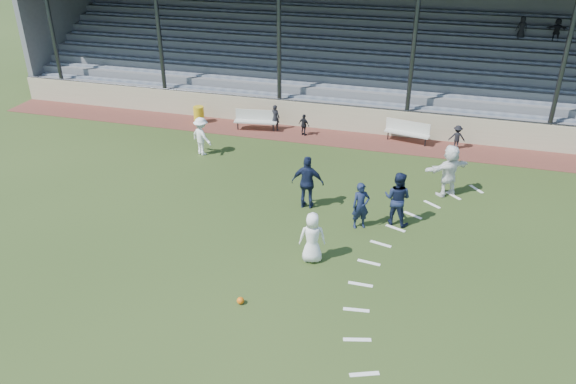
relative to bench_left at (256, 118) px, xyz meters
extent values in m
plane|color=#2B3E19|center=(3.80, -10.50, -0.58)|extent=(90.00, 90.00, 0.00)
cube|color=#5A2B24|center=(3.80, 0.00, -0.57)|extent=(34.00, 2.00, 0.02)
cube|color=#B9B08E|center=(3.80, 1.05, 0.02)|extent=(34.00, 0.18, 1.20)
cube|color=beige|center=(0.00, -0.12, -0.13)|extent=(2.04, 0.68, 0.06)
cube|color=beige|center=(0.00, 0.10, 0.12)|extent=(1.99, 0.35, 0.54)
cylinder|color=#2C2F34|center=(-0.84, -0.25, -0.36)|extent=(0.06, 0.06, 0.40)
cylinder|color=#2C2F34|center=(0.84, 0.00, -0.36)|extent=(0.06, 0.06, 0.40)
cube|color=beige|center=(6.94, 0.31, -0.13)|extent=(2.04, 0.79, 0.06)
cube|color=beige|center=(6.94, 0.53, 0.12)|extent=(1.97, 0.46, 0.54)
cylinder|color=#2C2F34|center=(6.11, 0.48, -0.36)|extent=(0.06, 0.06, 0.40)
cylinder|color=#2C2F34|center=(7.78, 0.14, -0.36)|extent=(0.06, 0.06, 0.40)
cylinder|color=gold|center=(-2.96, 0.12, -0.16)|extent=(0.51, 0.51, 0.81)
sphere|color=orange|center=(3.65, -12.22, -0.48)|extent=(0.20, 0.20, 0.20)
imported|color=white|center=(5.03, -9.70, 0.23)|extent=(0.90, 0.70, 1.62)
imported|color=#161F3D|center=(6.10, -7.39, 0.22)|extent=(0.70, 0.61, 1.61)
imported|color=#161F3D|center=(7.22, -6.80, 0.36)|extent=(1.06, 0.91, 1.88)
imported|color=white|center=(-1.32, -3.28, 0.24)|extent=(1.22, 1.02, 1.64)
imported|color=#161F3D|center=(4.10, -6.53, 0.39)|extent=(1.16, 0.53, 1.94)
imported|color=white|center=(8.82, -4.23, 0.40)|extent=(1.80, 1.57, 1.97)
imported|color=black|center=(0.86, 0.22, 0.05)|extent=(0.47, 0.33, 1.23)
imported|color=black|center=(2.33, -0.08, -0.06)|extent=(0.64, 0.46, 1.01)
imported|color=black|center=(9.09, 0.24, -0.03)|extent=(0.71, 0.44, 1.06)
cube|color=slate|center=(3.80, 1.60, 0.02)|extent=(34.00, 0.80, 1.20)
cube|color=slate|center=(3.80, 1.70, 0.67)|extent=(33.00, 0.28, 0.10)
cube|color=slate|center=(3.80, 2.40, 0.22)|extent=(34.00, 0.80, 1.60)
cube|color=slate|center=(3.80, 2.50, 1.07)|extent=(33.00, 0.28, 0.10)
cube|color=slate|center=(3.80, 3.20, 0.42)|extent=(34.00, 0.80, 2.00)
cube|color=slate|center=(3.80, 3.30, 1.47)|extent=(33.00, 0.28, 0.10)
cube|color=slate|center=(3.80, 4.00, 0.62)|extent=(34.00, 0.80, 2.40)
cube|color=slate|center=(3.80, 4.10, 1.87)|extent=(33.00, 0.28, 0.10)
cube|color=slate|center=(3.80, 4.80, 0.82)|extent=(34.00, 0.80, 2.80)
cube|color=slate|center=(3.80, 4.90, 2.27)|extent=(33.00, 0.28, 0.10)
cube|color=slate|center=(3.80, 5.60, 1.02)|extent=(34.00, 0.80, 3.20)
cube|color=slate|center=(3.80, 5.70, 2.67)|extent=(33.00, 0.28, 0.10)
cube|color=slate|center=(3.80, 6.40, 1.22)|extent=(34.00, 0.80, 3.60)
cube|color=slate|center=(3.80, 6.50, 3.07)|extent=(33.00, 0.28, 0.10)
cube|color=slate|center=(3.80, 7.20, 1.42)|extent=(34.00, 0.80, 4.00)
cube|color=slate|center=(3.80, 7.30, 3.47)|extent=(33.00, 0.28, 0.10)
cube|color=slate|center=(3.80, 8.00, 1.62)|extent=(34.00, 0.80, 4.40)
cube|color=slate|center=(3.80, 8.10, 3.87)|extent=(33.00, 0.28, 0.10)
cube|color=slate|center=(3.80, 8.60, 2.62)|extent=(34.00, 0.40, 6.40)
cube|color=slate|center=(-13.05, 5.00, 2.62)|extent=(0.30, 7.80, 6.40)
cylinder|color=#2C2F34|center=(-11.20, 1.15, 2.67)|extent=(0.20, 0.20, 6.50)
cylinder|color=#2C2F34|center=(-5.20, 1.15, 2.67)|extent=(0.20, 0.20, 6.50)
cylinder|color=#2C2F34|center=(0.80, 1.15, 2.67)|extent=(0.20, 0.20, 6.50)
cylinder|color=#2C2F34|center=(6.80, 1.15, 2.67)|extent=(0.20, 0.20, 6.50)
cylinder|color=#2C2F34|center=(12.80, 1.15, 2.67)|extent=(0.20, 0.20, 6.50)
cylinder|color=#2C2F34|center=(3.80, 1.05, 0.67)|extent=(34.00, 0.05, 0.05)
imported|color=black|center=(11.57, 6.44, 3.54)|extent=(0.57, 0.43, 1.06)
imported|color=black|center=(13.15, 6.44, 3.54)|extent=(0.99, 0.37, 1.04)
cube|color=white|center=(9.92, -3.49, -0.58)|extent=(0.54, 0.61, 0.01)
cube|color=white|center=(9.09, -4.27, -0.58)|extent=(0.59, 0.56, 0.01)
cube|color=white|center=(8.37, -5.16, -0.58)|extent=(0.64, 0.51, 0.01)
cube|color=white|center=(7.76, -6.12, -0.58)|extent=(0.67, 0.44, 0.01)
cube|color=white|center=(7.28, -7.15, -0.58)|extent=(0.70, 0.37, 0.01)
cube|color=white|center=(6.93, -8.24, -0.58)|extent=(0.71, 0.29, 0.01)
cube|color=white|center=(6.72, -9.36, -0.58)|extent=(0.71, 0.21, 0.01)
cube|color=white|center=(6.65, -10.50, -0.58)|extent=(0.70, 0.12, 0.01)
cube|color=white|center=(6.72, -11.64, -0.58)|extent=(0.71, 0.21, 0.01)
cube|color=white|center=(6.93, -12.76, -0.58)|extent=(0.71, 0.29, 0.01)
cube|color=white|center=(7.28, -13.84, -0.58)|extent=(0.70, 0.37, 0.01)
camera|label=1|loc=(8.15, -23.45, 9.22)|focal=35.00mm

